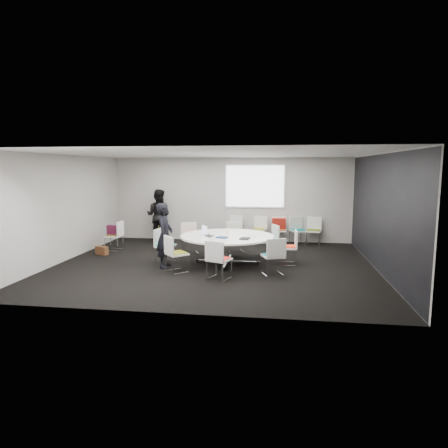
# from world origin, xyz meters

# --- Properties ---
(room_shell) EXTENTS (8.08, 7.08, 2.88)m
(room_shell) POSITION_xyz_m (0.09, 0.00, 1.40)
(room_shell) COLOR black
(room_shell) RESTS_ON ground
(conference_table) EXTENTS (2.41, 2.41, 0.73)m
(conference_table) POSITION_xyz_m (0.31, 0.21, 0.56)
(conference_table) COLOR silver
(conference_table) RESTS_ON ground
(projection_screen) EXTENTS (1.90, 0.03, 1.35)m
(projection_screen) POSITION_xyz_m (0.80, 3.46, 1.85)
(projection_screen) COLOR white
(projection_screen) RESTS_ON room_shell
(chair_ring_a) EXTENTS (0.47, 0.49, 0.88)m
(chair_ring_a) POSITION_xyz_m (1.87, 0.31, 0.28)
(chair_ring_a) COLOR silver
(chair_ring_a) RESTS_ON ground
(chair_ring_b) EXTENTS (0.60, 0.61, 0.88)m
(chair_ring_b) POSITION_xyz_m (1.35, 1.18, 0.28)
(chair_ring_b) COLOR silver
(chair_ring_b) RESTS_ON ground
(chair_ring_c) EXTENTS (0.60, 0.60, 0.88)m
(chair_ring_c) POSITION_xyz_m (0.37, 1.68, 0.28)
(chair_ring_c) COLOR silver
(chair_ring_c) RESTS_ON ground
(chair_ring_d) EXTENTS (0.61, 0.60, 0.88)m
(chair_ring_d) POSITION_xyz_m (-0.91, 1.26, 0.28)
(chair_ring_d) COLOR silver
(chair_ring_d) RESTS_ON ground
(chair_ring_e) EXTENTS (0.51, 0.52, 0.88)m
(chair_ring_e) POSITION_xyz_m (-1.31, 0.07, 0.28)
(chair_ring_e) COLOR silver
(chair_ring_e) RESTS_ON ground
(chair_ring_f) EXTENTS (0.64, 0.64, 0.88)m
(chair_ring_f) POSITION_xyz_m (-0.76, -0.84, 0.28)
(chair_ring_f) COLOR silver
(chair_ring_f) RESTS_ON ground
(chair_ring_g) EXTENTS (0.59, 0.59, 0.88)m
(chair_ring_g) POSITION_xyz_m (0.32, -1.30, 0.28)
(chair_ring_g) COLOR silver
(chair_ring_g) RESTS_ON ground
(chair_ring_h) EXTENTS (0.59, 0.59, 0.88)m
(chair_ring_h) POSITION_xyz_m (1.51, -0.77, 0.28)
(chair_ring_h) COLOR silver
(chair_ring_h) RESTS_ON ground
(chair_back_a) EXTENTS (0.57, 0.56, 0.88)m
(chair_back_a) POSITION_xyz_m (0.14, 3.16, 0.28)
(chair_back_a) COLOR silver
(chair_back_a) RESTS_ON ground
(chair_back_b) EXTENTS (0.56, 0.55, 0.88)m
(chair_back_b) POSITION_xyz_m (0.97, 3.12, 0.28)
(chair_back_b) COLOR silver
(chair_back_b) RESTS_ON ground
(chair_back_c) EXTENTS (0.47, 0.46, 0.88)m
(chair_back_c) POSITION_xyz_m (1.62, 3.12, 0.28)
(chair_back_c) COLOR silver
(chair_back_c) RESTS_ON ground
(chair_back_d) EXTENTS (0.60, 0.60, 0.88)m
(chair_back_d) POSITION_xyz_m (2.24, 3.14, 0.28)
(chair_back_d) COLOR silver
(chair_back_d) RESTS_ON ground
(chair_back_e) EXTENTS (0.54, 0.53, 0.88)m
(chair_back_e) POSITION_xyz_m (2.73, 3.15, 0.28)
(chair_back_e) COLOR silver
(chair_back_e) RESTS_ON ground
(chair_spare_left) EXTENTS (0.46, 0.47, 0.88)m
(chair_spare_left) POSITION_xyz_m (-3.25, 1.36, 0.28)
(chair_spare_left) COLOR silver
(chair_spare_left) RESTS_ON ground
(chair_person_back) EXTENTS (0.54, 0.53, 0.88)m
(chair_person_back) POSITION_xyz_m (-2.39, 3.16, 0.28)
(chair_person_back) COLOR silver
(chair_person_back) RESTS_ON ground
(person_main) EXTENTS (0.39, 0.59, 1.60)m
(person_main) POSITION_xyz_m (-1.17, -0.40, 0.80)
(person_main) COLOR black
(person_main) RESTS_ON ground
(person_back) EXTENTS (0.90, 0.73, 1.75)m
(person_back) POSITION_xyz_m (-2.38, 3.00, 0.88)
(person_back) COLOR black
(person_back) RESTS_ON ground
(laptop) EXTENTS (0.40, 0.43, 0.03)m
(laptop) POSITION_xyz_m (-0.10, 0.08, 0.74)
(laptop) COLOR #333338
(laptop) RESTS_ON conference_table
(laptop_lid) EXTENTS (0.18, 0.26, 0.22)m
(laptop_lid) POSITION_xyz_m (-0.28, 0.21, 0.86)
(laptop_lid) COLOR silver
(laptop_lid) RESTS_ON conference_table
(notebook_black) EXTENTS (0.26, 0.32, 0.02)m
(notebook_black) POSITION_xyz_m (0.80, -0.22, 0.74)
(notebook_black) COLOR black
(notebook_black) RESTS_ON conference_table
(tablet_folio) EXTENTS (0.31, 0.27, 0.03)m
(tablet_folio) POSITION_xyz_m (0.23, -0.16, 0.74)
(tablet_folio) COLOR navy
(tablet_folio) RESTS_ON conference_table
(papers_right) EXTENTS (0.36, 0.31, 0.00)m
(papers_right) POSITION_xyz_m (0.92, 0.40, 0.73)
(papers_right) COLOR silver
(papers_right) RESTS_ON conference_table
(papers_front) EXTENTS (0.33, 0.26, 0.00)m
(papers_front) POSITION_xyz_m (0.98, 0.12, 0.73)
(papers_front) COLOR silver
(papers_front) RESTS_ON conference_table
(cup) EXTENTS (0.08, 0.08, 0.09)m
(cup) POSITION_xyz_m (0.28, 0.46, 0.78)
(cup) COLOR white
(cup) RESTS_ON conference_table
(phone) EXTENTS (0.16, 0.12, 0.01)m
(phone) POSITION_xyz_m (0.86, -0.18, 0.73)
(phone) COLOR black
(phone) RESTS_ON conference_table
(maroon_bag) EXTENTS (0.41, 0.19, 0.28)m
(maroon_bag) POSITION_xyz_m (-3.26, 1.36, 0.62)
(maroon_bag) COLOR #511531
(maroon_bag) RESTS_ON chair_spare_left
(brown_bag) EXTENTS (0.39, 0.27, 0.24)m
(brown_bag) POSITION_xyz_m (-3.37, 0.73, 0.12)
(brown_bag) COLOR #4C2D18
(brown_bag) RESTS_ON ground
(red_jacket) EXTENTS (0.44, 0.17, 0.36)m
(red_jacket) POSITION_xyz_m (1.62, 2.89, 0.70)
(red_jacket) COLOR #A61E14
(red_jacket) RESTS_ON chair_back_c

